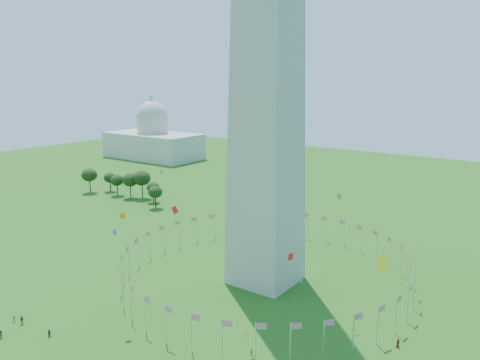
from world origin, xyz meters
name	(u,v)px	position (x,y,z in m)	size (l,w,h in m)	color
flag_ring	(265,266)	(0.00, 50.00, 4.50)	(80.24, 80.24, 9.00)	silver
capitol_building	(152,126)	(-180.00, 180.00, 23.00)	(70.00, 35.00, 46.00)	beige
kites_aloft	(220,254)	(5.83, 21.93, 18.33)	(107.36, 60.64, 34.22)	orange
tree_line_west	(126,186)	(-106.38, 91.12, 5.72)	(55.42, 16.20, 13.28)	#244416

